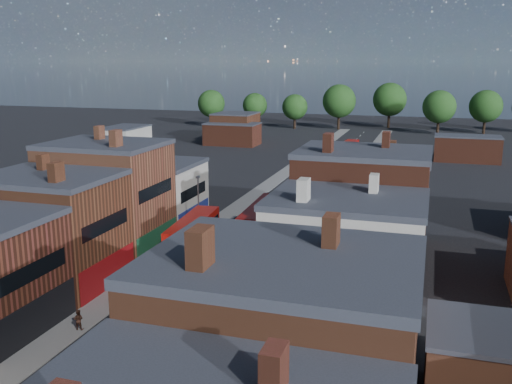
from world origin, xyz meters
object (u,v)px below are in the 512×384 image
Objects in this scene: car_1 at (158,336)px; car_2 at (269,197)px; ped_1 at (78,320)px; car_3 at (330,183)px; bus_2 at (348,153)px; bus_0 at (193,240)px; ped_3 at (201,347)px; bus_1 at (262,226)px.

car_1 is 46.36m from car_2.
car_3 is at bearing -110.52° from ped_1.
bus_2 reaches higher than car_3.
bus_0 reaches higher than car_2.
ped_3 is (4.10, -1.37, 0.40)m from car_1.
ped_1 is at bearing 179.98° from car_1.
car_3 is (1.34, 35.28, -2.21)m from bus_1.
car_2 is 2.42× the size of ped_1.
car_1 is 6.94m from ped_1.
bus_2 reaches higher than car_1.
ped_1 is at bearing -103.87° from bus_0.
bus_0 is 3.28× the size of car_1.
bus_2 is at bearing -107.86° from ped_1.
ped_1 is (-9.49, -58.78, 0.36)m from car_3.
ped_3 is at bearing 161.95° from ped_1.
bus_1 is 3.47× the size of car_1.
bus_0 is 1.05× the size of bus_2.
ped_3 is at bearing -19.08° from car_1.
bus_1 reaches higher than ped_3.
car_1 is 4.34m from ped_3.
ped_3 reaches higher than car_3.
bus_1 is at bearing -87.49° from car_3.
bus_2 is 6.40× the size of ped_3.
car_1 is 2.12× the size of ped_1.
bus_1 reaches higher than ped_1.
car_2 is 0.98× the size of car_3.
car_2 is 14.41m from car_3.
bus_0 is 17.59m from car_1.
car_3 reaches higher than car_2.
bus_2 reaches higher than ped_1.
ped_3 is at bearing -70.46° from bus_0.
ped_3 is (1.54, -60.07, 0.38)m from car_3.
bus_0 is at bearing -109.76° from ped_1.
car_1 is 0.88× the size of car_2.
ped_1 is (-2.51, -16.97, -1.69)m from bus_0.
car_2 is at bearing 101.54° from bus_1.
car_3 is at bearing 53.17° from car_2.
bus_0 is 29.32m from car_2.
bus_0 reaches higher than ped_3.
bus_1 is at bearing 7.98° from ped_3.
bus_0 is 6.96× the size of ped_1.
car_1 is at bearing 169.26° from ped_1.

